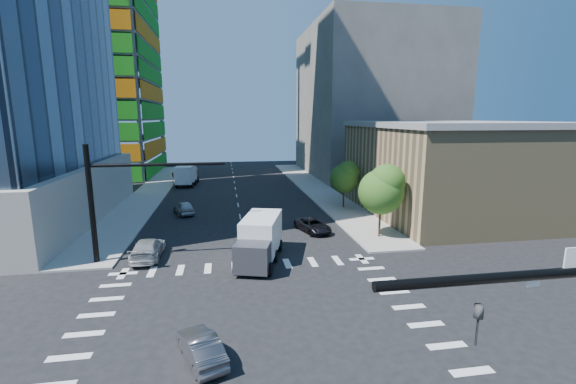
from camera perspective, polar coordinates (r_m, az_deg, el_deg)
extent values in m
plane|color=black|center=(21.73, -4.34, -19.62)|extent=(160.00, 160.00, 0.00)
cube|color=silver|center=(21.73, -4.34, -19.61)|extent=(20.00, 20.00, 0.01)
cube|color=gray|center=(61.29, 4.01, 0.63)|extent=(5.00, 60.00, 0.15)
cube|color=gray|center=(60.67, -19.63, -0.10)|extent=(5.00, 60.00, 0.15)
cube|color=#188818|center=(82.86, -19.73, 19.70)|extent=(0.12, 24.00, 49.00)
cube|color=#C86E0B|center=(74.08, -31.80, 19.87)|extent=(24.00, 0.12, 49.00)
cube|color=#9C875A|center=(48.90, 23.59, 2.95)|extent=(20.00, 22.00, 10.00)
cube|color=gray|center=(48.53, 24.07, 9.15)|extent=(20.50, 22.50, 0.60)
cube|color=#595650|center=(79.03, 12.10, 12.87)|extent=(24.00, 30.00, 28.00)
imported|color=black|center=(10.13, 26.18, -17.22)|extent=(0.16, 0.20, 1.00)
cylinder|color=black|center=(32.40, -27.12, -1.64)|extent=(0.40, 0.40, 9.00)
cylinder|color=black|center=(30.76, -18.68, 3.86)|extent=(10.00, 0.24, 0.24)
imported|color=black|center=(30.76, -16.72, 1.91)|extent=(0.16, 0.20, 1.00)
cylinder|color=#382316|center=(36.84, 13.40, -4.70)|extent=(0.20, 0.20, 2.27)
sphere|color=#1B4612|center=(36.15, 13.61, 0.02)|extent=(4.16, 4.16, 4.16)
sphere|color=#4B7F2A|center=(35.87, 14.46, 1.48)|extent=(3.25, 3.25, 3.25)
cylinder|color=#382316|center=(47.93, 8.22, -1.11)|extent=(0.20, 0.20, 1.92)
sphere|color=#1B4612|center=(47.46, 8.31, 1.97)|extent=(3.52, 3.52, 3.52)
sphere|color=#4B7F2A|center=(47.18, 8.91, 2.92)|extent=(2.75, 2.75, 2.75)
imported|color=black|center=(37.96, 3.71, -4.97)|extent=(3.40, 5.05, 1.28)
imported|color=silver|center=(32.99, -20.07, -7.86)|extent=(2.19, 5.36, 1.56)
imported|color=#9CA0A3|center=(46.38, -15.16, -2.24)|extent=(3.05, 4.81, 1.52)
imported|color=#4C4C51|center=(19.53, -12.78, -21.50)|extent=(2.68, 4.16, 1.29)
cube|color=silver|center=(29.78, -4.33, -6.70)|extent=(3.94, 5.83, 2.77)
cube|color=#393A40|center=(30.00, -4.31, -7.96)|extent=(2.89, 2.52, 2.03)
cube|color=white|center=(65.97, -14.70, 2.75)|extent=(3.11, 5.58, 2.77)
cube|color=#393A40|center=(66.07, -14.67, 2.15)|extent=(2.64, 2.17, 2.03)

